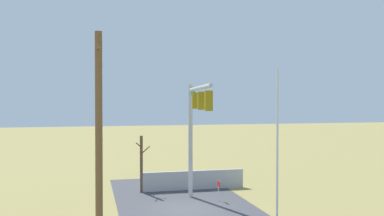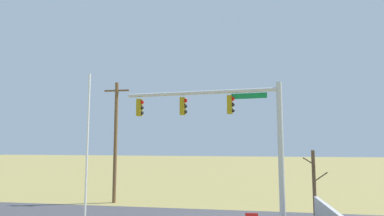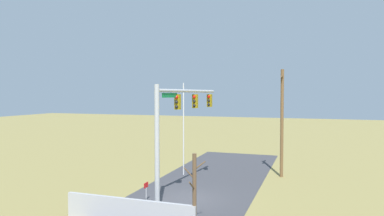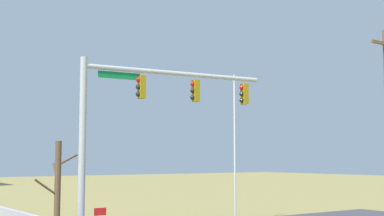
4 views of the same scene
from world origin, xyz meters
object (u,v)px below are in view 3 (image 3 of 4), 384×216
(flagpole, at_px, (184,129))
(utility_pole, at_px, (282,121))
(open_sign, at_px, (146,188))
(signal_mast, at_px, (178,118))
(bare_tree, at_px, (194,192))

(flagpole, height_order, utility_pole, utility_pole)
(flagpole, bearing_deg, open_sign, 2.68)
(signal_mast, height_order, utility_pole, utility_pole)
(utility_pole, bearing_deg, signal_mast, -33.51)
(signal_mast, distance_m, bare_tree, 6.19)
(flagpole, relative_size, open_sign, 6.28)
(flagpole, xyz_separation_m, utility_pole, (-1.88, 7.81, 0.71))
(flagpole, bearing_deg, bare_tree, 22.86)
(open_sign, bearing_deg, signal_mast, 118.67)
(signal_mast, distance_m, utility_pole, 10.36)
(signal_mast, relative_size, utility_pole, 0.95)
(signal_mast, height_order, open_sign, signal_mast)
(signal_mast, height_order, flagpole, flagpole)
(signal_mast, relative_size, bare_tree, 2.16)
(utility_pole, relative_size, open_sign, 7.17)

